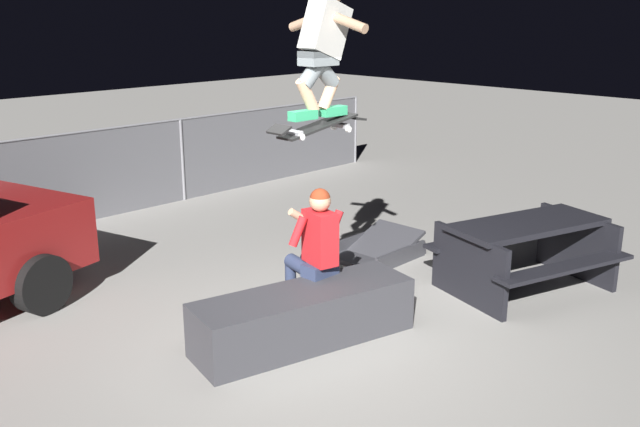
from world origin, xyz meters
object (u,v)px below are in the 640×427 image
Objects in this scene: kicker_ramp at (377,252)px; picnic_table_back at (526,244)px; person_sitting_on_ledge at (314,247)px; skateboard at (318,126)px; skater_airborne at (323,44)px; ledge_box_main at (304,317)px.

picnic_table_back is (0.35, -1.75, 0.43)m from kicker_ramp.
picnic_table_back is (2.14, -1.03, -0.24)m from person_sitting_on_ledge.
skater_airborne reaches higher than skateboard.
kicker_ramp is (1.92, 0.91, -1.85)m from skateboard.
skateboard is (0.27, 0.08, 1.67)m from ledge_box_main.
picnic_table_back is at bearing -25.84° from person_sitting_on_ledge.
person_sitting_on_ledge is 1.88m from skater_airborne.
skater_airborne is 0.56× the size of picnic_table_back.
skateboard is (-0.14, -0.20, 1.18)m from person_sitting_on_ledge.
person_sitting_on_ledge is 1.30× the size of kicker_ramp.
skateboard is 0.51× the size of picnic_table_back.
skateboard is at bearing -124.66° from person_sitting_on_ledge.
ledge_box_main reaches higher than kicker_ramp.
picnic_table_back is at bearing -78.60° from kicker_ramp.
ledge_box_main is 1.81× the size of skater_airborne.
person_sitting_on_ledge reaches higher than ledge_box_main.
ledge_box_main is 1.98× the size of kicker_ramp.
person_sitting_on_ledge is 1.20m from skateboard.
kicker_ramp is 0.51× the size of picnic_table_back.
kicker_ramp is at bearing 24.46° from ledge_box_main.
ledge_box_main is 2.41m from kicker_ramp.
person_sitting_on_ledge is at bearing -158.12° from kicker_ramp.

